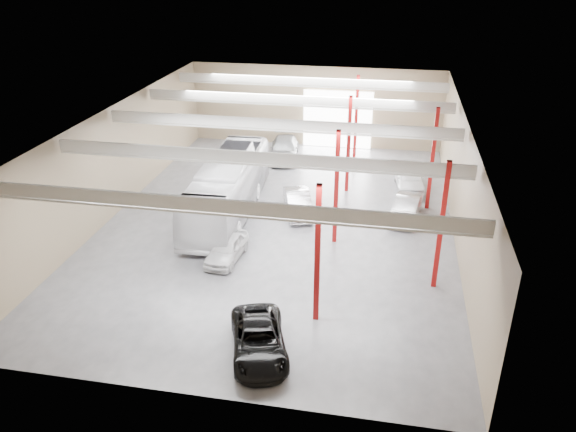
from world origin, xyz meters
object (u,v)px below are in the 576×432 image
(black_sedan, at_px, (259,340))
(car_row_b, at_px, (298,203))
(car_row_a, at_px, (227,248))
(car_right_far, at_px, (410,178))
(car_row_c, at_px, (284,149))
(coach_bus, at_px, (228,188))
(car_right_near, at_px, (406,208))

(black_sedan, distance_m, car_row_b, 14.52)
(black_sedan, bearing_deg, car_row_a, 98.00)
(car_row_a, height_order, car_row_b, car_row_b)
(black_sedan, height_order, car_right_far, car_right_far)
(car_row_b, xyz_separation_m, car_row_c, (-2.96, 10.50, 0.08))
(black_sedan, height_order, car_row_c, car_row_c)
(coach_bus, relative_size, car_row_c, 2.34)
(black_sedan, distance_m, car_right_near, 16.29)
(car_row_c, bearing_deg, car_row_a, -98.44)
(car_row_c, bearing_deg, car_right_near, -53.32)
(black_sedan, distance_m, car_row_a, 8.57)
(car_row_c, height_order, car_right_near, car_row_c)
(car_right_near, distance_m, car_right_far, 5.21)
(car_row_a, xyz_separation_m, car_row_b, (2.96, 6.77, 0.06))
(car_row_c, bearing_deg, car_right_far, -33.43)
(car_row_b, bearing_deg, car_right_near, -13.47)
(car_row_a, height_order, car_right_near, car_right_near)
(black_sedan, relative_size, car_right_far, 1.03)
(car_row_b, bearing_deg, car_row_a, -131.16)
(car_row_a, bearing_deg, car_right_far, 55.09)
(car_row_c, distance_m, car_right_near, 14.17)
(car_row_b, bearing_deg, coach_bus, 172.47)
(car_right_near, relative_size, car_right_far, 0.92)
(car_row_c, bearing_deg, black_sedan, -90.02)
(coach_bus, height_order, car_row_c, coach_bus)
(coach_bus, height_order, car_right_near, coach_bus)
(car_row_a, bearing_deg, car_row_b, 71.01)
(car_row_b, xyz_separation_m, car_right_far, (7.34, 5.70, 0.09))
(car_right_near, bearing_deg, car_right_far, 97.48)
(car_row_b, relative_size, car_right_near, 1.01)
(black_sedan, xyz_separation_m, car_right_near, (6.34, 15.00, 0.04))
(black_sedan, height_order, car_right_near, car_right_near)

